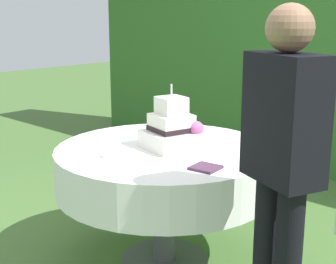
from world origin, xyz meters
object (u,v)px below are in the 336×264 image
(wedding_cake, at_px, (172,130))
(standing_person, at_px, (282,163))
(serving_plate_left, at_px, (165,126))
(serving_plate_near, at_px, (198,131))
(serving_plate_far, at_px, (111,155))
(cake_table, at_px, (165,169))
(napkin_stack, at_px, (206,168))

(wedding_cake, bearing_deg, standing_person, -18.32)
(serving_plate_left, bearing_deg, wedding_cake, -42.86)
(wedding_cake, height_order, serving_plate_near, wedding_cake)
(serving_plate_far, distance_m, standing_person, 1.07)
(cake_table, bearing_deg, wedding_cake, 31.17)
(serving_plate_far, relative_size, standing_person, 0.07)
(cake_table, xyz_separation_m, serving_plate_near, (-0.10, 0.44, 0.14))
(napkin_stack, distance_m, standing_person, 0.55)
(serving_plate_near, distance_m, standing_person, 1.29)
(napkin_stack, bearing_deg, wedding_cake, 155.91)
(napkin_stack, bearing_deg, cake_table, 160.65)
(wedding_cake, relative_size, serving_plate_far, 3.41)
(serving_plate_far, relative_size, napkin_stack, 0.82)
(serving_plate_far, distance_m, serving_plate_left, 0.79)
(serving_plate_far, xyz_separation_m, napkin_stack, (0.55, 0.19, 0.00))
(wedding_cake, distance_m, serving_plate_far, 0.41)
(cake_table, height_order, serving_plate_near, serving_plate_near)
(wedding_cake, bearing_deg, serving_plate_left, 137.14)
(wedding_cake, bearing_deg, cake_table, -148.83)
(cake_table, relative_size, standing_person, 0.83)
(serving_plate_near, xyz_separation_m, serving_plate_far, (-0.01, -0.78, 0.00))
(cake_table, relative_size, serving_plate_far, 11.59)
(cake_table, distance_m, napkin_stack, 0.49)
(cake_table, xyz_separation_m, serving_plate_far, (-0.11, -0.34, 0.14))
(wedding_cake, distance_m, serving_plate_near, 0.45)
(cake_table, distance_m, serving_plate_near, 0.47)
(serving_plate_far, bearing_deg, serving_plate_left, 109.54)
(cake_table, bearing_deg, napkin_stack, -19.35)
(serving_plate_near, relative_size, serving_plate_left, 1.24)
(cake_table, xyz_separation_m, wedding_cake, (0.04, 0.02, 0.25))
(napkin_stack, bearing_deg, standing_person, -13.54)
(cake_table, bearing_deg, serving_plate_near, 102.61)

